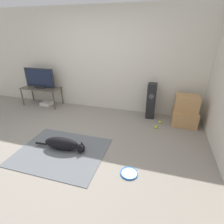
# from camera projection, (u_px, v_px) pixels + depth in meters

# --- Properties ---
(ground_plane) EXTENTS (12.00, 12.00, 0.00)m
(ground_plane) POSITION_uv_depth(u_px,v_px,m) (66.00, 150.00, 3.19)
(ground_plane) COLOR gray
(wall_back) EXTENTS (8.00, 0.06, 2.55)m
(wall_back) POSITION_uv_depth(u_px,v_px,m) (102.00, 61.00, 4.49)
(wall_back) COLOR beige
(wall_back) RESTS_ON ground_plane
(area_rug) EXTENTS (1.55, 1.24, 0.01)m
(area_rug) POSITION_uv_depth(u_px,v_px,m) (61.00, 152.00, 3.14)
(area_rug) COLOR slate
(area_rug) RESTS_ON ground_plane
(dog) EXTENTS (0.98, 0.24, 0.24)m
(dog) POSITION_uv_depth(u_px,v_px,m) (63.00, 144.00, 3.14)
(dog) COLOR black
(dog) RESTS_ON area_rug
(frisbee) EXTENTS (0.27, 0.27, 0.03)m
(frisbee) POSITION_uv_depth(u_px,v_px,m) (129.00, 173.00, 2.65)
(frisbee) COLOR blue
(frisbee) RESTS_ON ground_plane
(cardboard_box_lower) EXTENTS (0.55, 0.43, 0.36)m
(cardboard_box_lower) POSITION_uv_depth(u_px,v_px,m) (184.00, 118.00, 3.99)
(cardboard_box_lower) COLOR tan
(cardboard_box_lower) RESTS_ON ground_plane
(cardboard_box_upper) EXTENTS (0.49, 0.38, 0.34)m
(cardboard_box_upper) POSITION_uv_depth(u_px,v_px,m) (187.00, 103.00, 3.87)
(cardboard_box_upper) COLOR tan
(cardboard_box_upper) RESTS_ON cardboard_box_lower
(floor_speaker) EXTENTS (0.21, 0.22, 0.88)m
(floor_speaker) POSITION_uv_depth(u_px,v_px,m) (151.00, 101.00, 4.23)
(floor_speaker) COLOR black
(floor_speaker) RESTS_ON ground_plane
(tv_stand) EXTENTS (1.10, 0.48, 0.52)m
(tv_stand) POSITION_uv_depth(u_px,v_px,m) (41.00, 90.00, 5.00)
(tv_stand) COLOR brown
(tv_stand) RESTS_ON ground_plane
(tv) EXTENTS (0.90, 0.20, 0.54)m
(tv) POSITION_uv_depth(u_px,v_px,m) (39.00, 78.00, 4.86)
(tv) COLOR #232326
(tv) RESTS_ON tv_stand
(tennis_ball_by_boxes) EXTENTS (0.07, 0.07, 0.07)m
(tennis_ball_by_boxes) POSITION_uv_depth(u_px,v_px,m) (160.00, 122.00, 4.10)
(tennis_ball_by_boxes) COLOR #C6E033
(tennis_ball_by_boxes) RESTS_ON ground_plane
(tennis_ball_near_speaker) EXTENTS (0.07, 0.07, 0.07)m
(tennis_ball_near_speaker) POSITION_uv_depth(u_px,v_px,m) (156.00, 127.00, 3.89)
(tennis_ball_near_speaker) COLOR #C6E033
(tennis_ball_near_speaker) RESTS_ON ground_plane
(game_console) EXTENTS (0.30, 0.27, 0.08)m
(game_console) POSITION_uv_depth(u_px,v_px,m) (47.00, 103.00, 5.16)
(game_console) COLOR white
(game_console) RESTS_ON ground_plane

